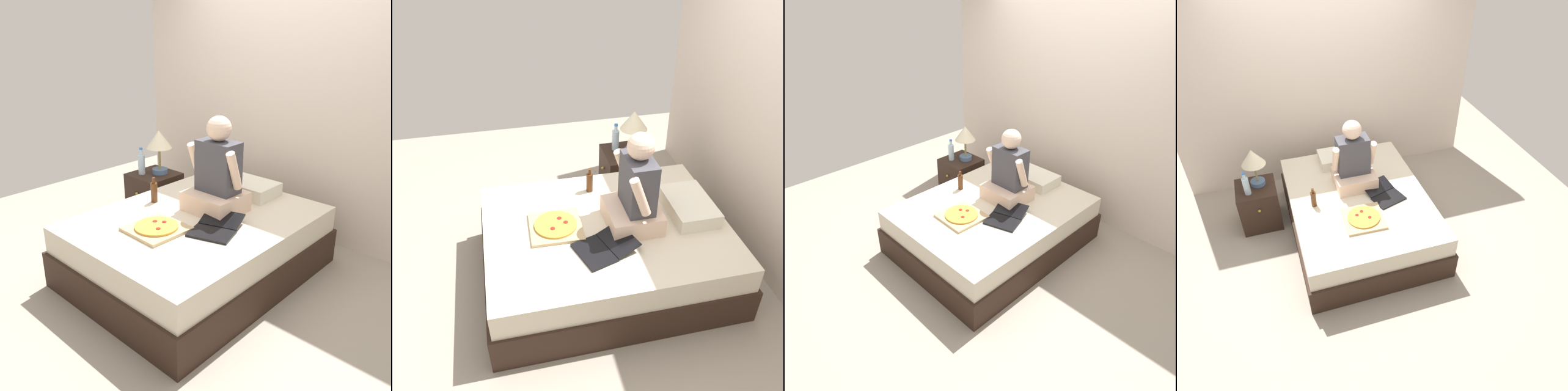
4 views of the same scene
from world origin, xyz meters
The scene contains 11 objects.
ground_plane centered at (0.00, 0.00, 0.00)m, with size 5.75×5.75×0.00m, color #9E9384.
wall_back centered at (0.00, 1.33, 1.25)m, with size 3.75×0.12×2.50m, color beige.
bed centered at (0.00, 0.00, 0.25)m, with size 1.49×1.94×0.52m.
nightstand_left centered at (-1.06, 0.48, 0.26)m, with size 0.44×0.47×0.52m.
lamp_on_left_nightstand centered at (-1.02, 0.53, 0.84)m, with size 0.26×0.26×0.45m.
water_bottle centered at (-1.14, 0.39, 0.63)m, with size 0.07×0.07×0.28m.
pillow centered at (-0.02, 0.69, 0.58)m, with size 0.52×0.34×0.12m, color silver.
person_seated centered at (0.02, 0.22, 0.80)m, with size 0.47×0.40×0.78m.
laptop centered at (0.27, -0.10, 0.54)m, with size 0.43×0.49×0.07m.
pizza_box centered at (-0.05, -0.39, 0.53)m, with size 0.41×0.41×0.05m.
beer_bottle_on_bed centered at (-0.49, -0.02, 0.61)m, with size 0.06×0.06×0.22m.
Camera 3 is at (2.35, -2.44, 2.66)m, focal length 35.00 mm.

